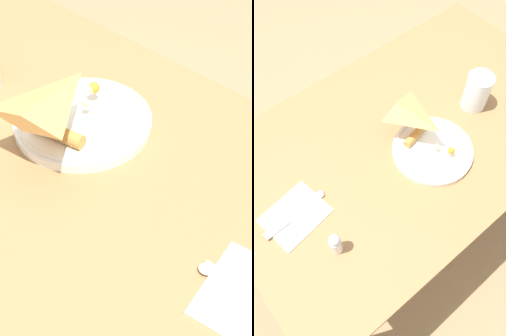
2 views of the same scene
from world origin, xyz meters
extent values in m
plane|color=#997A56|center=(0.00, 0.00, 0.00)|extent=(6.00, 6.00, 0.00)
cube|color=olive|center=(0.00, 0.00, 0.71)|extent=(1.15, 0.70, 0.03)
cube|color=#4C3823|center=(0.53, 0.30, 0.35)|extent=(0.06, 0.06, 0.69)
cylinder|color=white|center=(0.00, -0.09, 0.73)|extent=(0.23, 0.23, 0.02)
torus|color=white|center=(0.00, -0.09, 0.74)|extent=(0.22, 0.22, 0.01)
pyramid|color=tan|center=(0.01, -0.10, 0.75)|extent=(0.13, 0.16, 0.02)
cylinder|color=#C68942|center=(-0.01, -0.03, 0.75)|extent=(0.09, 0.04, 0.02)
sphere|color=orange|center=(0.02, -0.14, 0.77)|extent=(0.02, 0.02, 0.02)
sphere|color=#EFDB93|center=(0.02, -0.14, 0.76)|extent=(0.02, 0.02, 0.02)
sphere|color=#EFDB93|center=(0.00, -0.10, 0.76)|extent=(0.01, 0.01, 0.01)
cylinder|color=white|center=(0.22, -0.04, 0.78)|extent=(0.08, 0.08, 0.11)
cylinder|color=#B27F42|center=(0.22, -0.04, 0.76)|extent=(0.07, 0.07, 0.07)
torus|color=white|center=(0.22, -0.04, 0.84)|extent=(0.08, 0.08, 0.00)
cube|color=white|center=(-0.41, -0.01, 0.73)|extent=(0.17, 0.15, 0.00)
cube|color=#B2B2B7|center=(-0.47, -0.01, 0.73)|extent=(0.07, 0.02, 0.01)
cube|color=silver|center=(-0.38, -0.01, 0.73)|extent=(0.11, 0.02, 0.00)
ellipsoid|color=silver|center=(-0.33, 0.00, 0.73)|extent=(0.02, 0.02, 0.00)
cylinder|color=white|center=(-0.38, -0.15, 0.75)|extent=(0.03, 0.03, 0.06)
sphere|color=silver|center=(-0.38, -0.15, 0.79)|extent=(0.03, 0.03, 0.03)
camera|label=1|loc=(-0.51, 0.34, 1.28)|focal=55.00mm
camera|label=2|loc=(-0.45, -0.40, 1.52)|focal=35.00mm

